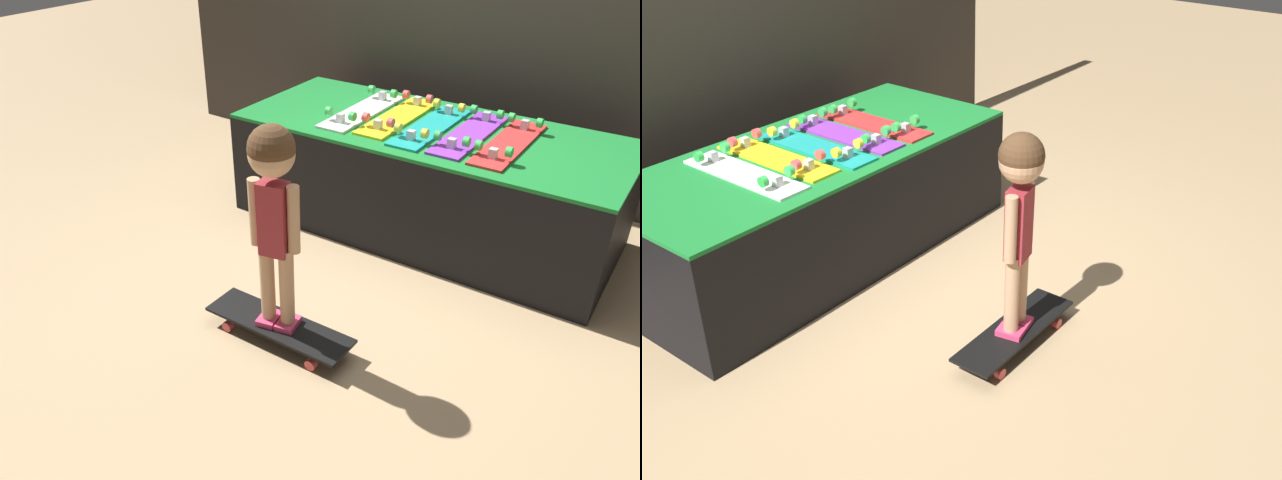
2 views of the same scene
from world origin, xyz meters
TOP-DOWN VIEW (x-y plane):
  - ground_plane at (0.00, 0.00)m, footprint 16.00×16.00m
  - back_wall at (0.00, 1.39)m, footprint 5.01×0.10m
  - display_rack at (0.00, 0.57)m, footprint 2.21×0.95m
  - skateboard_white_on_rack at (-0.46, 0.56)m, footprint 0.19×0.75m
  - skateboard_yellow_on_rack at (-0.23, 0.59)m, footprint 0.19×0.75m
  - skateboard_teal_on_rack at (0.00, 0.55)m, footprint 0.19×0.75m
  - skateboard_purple_on_rack at (0.23, 0.56)m, footprint 0.19×0.75m
  - skateboard_red_on_rack at (0.46, 0.55)m, footprint 0.19×0.75m
  - skateboard_on_floor at (-0.08, -0.81)m, footprint 0.73×0.21m
  - child at (-0.08, -0.81)m, footprint 0.23×0.20m

SIDE VIEW (x-z plane):
  - ground_plane at x=0.00m, z-range 0.00..0.00m
  - skateboard_on_floor at x=-0.08m, z-range 0.03..0.12m
  - display_rack at x=0.00m, z-range 0.00..0.64m
  - skateboard_white_on_rack at x=-0.46m, z-range 0.61..0.70m
  - skateboard_yellow_on_rack at x=-0.23m, z-range 0.61..0.70m
  - skateboard_teal_on_rack at x=0.00m, z-range 0.61..0.70m
  - skateboard_purple_on_rack at x=0.23m, z-range 0.61..0.70m
  - skateboard_red_on_rack at x=0.46m, z-range 0.61..0.70m
  - child at x=-0.08m, z-range 0.28..1.25m
  - back_wall at x=0.00m, z-range 0.00..2.28m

